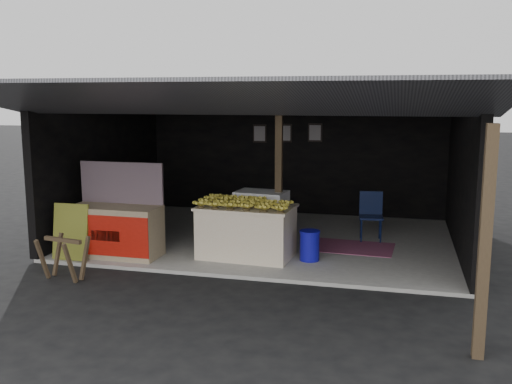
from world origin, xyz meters
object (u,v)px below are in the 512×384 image
(banana_table, at_px, (247,231))
(sawhorse, at_px, (63,254))
(white_crate, at_px, (261,218))
(neighbor_stall, at_px, (116,228))
(plastic_chair, at_px, (371,212))
(water_barrel, at_px, (310,246))

(banana_table, height_order, sawhorse, banana_table)
(white_crate, bearing_deg, neighbor_stall, -143.53)
(plastic_chair, bearing_deg, water_barrel, -123.80)
(white_crate, relative_size, sawhorse, 1.46)
(sawhorse, relative_size, plastic_chair, 0.75)
(banana_table, relative_size, plastic_chair, 1.79)
(sawhorse, distance_m, plastic_chair, 5.59)
(white_crate, xyz_separation_m, plastic_chair, (1.92, 0.91, 0.04))
(white_crate, xyz_separation_m, water_barrel, (1.02, -0.78, -0.26))
(neighbor_stall, bearing_deg, plastic_chair, 28.09)
(white_crate, bearing_deg, sawhorse, -127.83)
(sawhorse, height_order, water_barrel, sawhorse)
(water_barrel, bearing_deg, white_crate, 142.58)
(banana_table, distance_m, white_crate, 0.83)
(white_crate, height_order, plastic_chair, white_crate)
(neighbor_stall, bearing_deg, white_crate, 30.33)
(neighbor_stall, relative_size, plastic_chair, 1.73)
(neighbor_stall, bearing_deg, banana_table, 12.48)
(white_crate, height_order, neighbor_stall, neighbor_stall)
(banana_table, xyz_separation_m, water_barrel, (1.08, 0.05, -0.20))
(banana_table, relative_size, sawhorse, 2.40)
(white_crate, distance_m, plastic_chair, 2.13)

